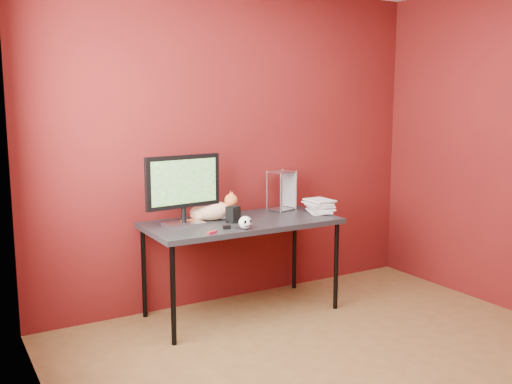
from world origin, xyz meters
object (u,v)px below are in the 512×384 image
cat (212,210)px  book_stack (310,140)px  speaker (233,215)px  monitor (183,187)px  desk (242,227)px  skull_mug (245,223)px

cat → book_stack: book_stack is taller
speaker → monitor: bearing=145.3°
desk → cat: cat is taller
desk → cat: size_ratio=3.15×
desk → book_stack: 0.91m
skull_mug → book_stack: size_ratio=0.08×
skull_mug → speaker: bearing=84.9°
speaker → cat: bearing=103.5°
cat → speaker: 0.19m
cat → monitor: bearing=-153.8°
monitor → book_stack: book_stack is taller
monitor → skull_mug: (0.33, -0.34, -0.24)m
skull_mug → book_stack: (0.76, 0.27, 0.56)m
monitor → cat: bearing=7.2°
desk → monitor: monitor is taller
cat → book_stack: (0.83, -0.14, 0.53)m
cat → book_stack: 0.99m
desk → speaker: (-0.09, -0.03, 0.11)m
speaker → skull_mug: bearing=-119.2°
monitor → book_stack: 1.14m
skull_mug → cat: bearing=102.6°
desk → skull_mug: (-0.13, -0.28, 0.10)m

